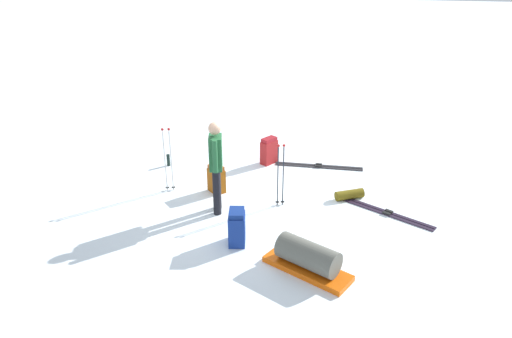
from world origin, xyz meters
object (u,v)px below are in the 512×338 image
object	(u,v)px
gear_sled	(308,258)
backpack_bright	(237,227)
backpack_large_dark	(216,179)
sleeping_mat_rolled	(349,195)
ski_pair_near	(319,166)
ski_poles_planted_near	(168,157)
skier_standing	(216,163)
ski_poles_planted_far	(281,172)
ski_pair_far	(388,213)
backpack_small_spare	(269,151)
thermos_bottle	(168,160)

from	to	relation	value
gear_sled	backpack_bright	bearing A→B (deg)	-24.09
backpack_large_dark	sleeping_mat_rolled	world-z (taller)	backpack_large_dark
ski_pair_near	ski_poles_planted_near	size ratio (longest dim) A/B	1.46
skier_standing	backpack_bright	world-z (taller)	skier_standing
ski_poles_planted_far	sleeping_mat_rolled	distance (m)	1.47
ski_pair_far	backpack_small_spare	size ratio (longest dim) A/B	2.69
thermos_bottle	skier_standing	bearing A→B (deg)	132.36
backpack_large_dark	skier_standing	bearing A→B (deg)	106.36
skier_standing	backpack_large_dark	size ratio (longest dim) A/B	3.09
ski_pair_near	ski_poles_planted_far	xyz separation A→B (m)	(0.59, 1.84, 0.67)
backpack_bright	thermos_bottle	bearing A→B (deg)	-51.19
ski_poles_planted_near	gear_sled	xyz separation A→B (m)	(-2.89, 2.10, -0.50)
ski_poles_planted_near	backpack_small_spare	bearing A→B (deg)	-135.52
ski_pair_near	ski_poles_planted_far	distance (m)	2.05
backpack_bright	skier_standing	bearing A→B (deg)	-58.66
backpack_bright	sleeping_mat_rolled	xyz separation A→B (m)	(-1.76, -1.87, -0.20)
ski_pair_near	backpack_small_spare	distance (m)	1.14
ski_pair_far	ski_poles_planted_near	distance (m)	4.22
ski_pair_far	thermos_bottle	xyz separation A→B (m)	(4.60, -1.26, 0.12)
ski_poles_planted_far	gear_sled	size ratio (longest dim) A/B	0.87
backpack_small_spare	skier_standing	bearing A→B (deg)	76.14
ski_pair_near	backpack_large_dark	distance (m)	2.45
sleeping_mat_rolled	thermos_bottle	bearing A→B (deg)	-11.66
ski_pair_far	backpack_small_spare	bearing A→B (deg)	-36.30
backpack_small_spare	ski_pair_near	bearing A→B (deg)	-179.73
backpack_bright	ski_poles_planted_far	bearing A→B (deg)	-109.66
backpack_small_spare	backpack_large_dark	bearing A→B (deg)	63.17
backpack_small_spare	backpack_bright	bearing A→B (deg)	90.31
ski_pair_far	backpack_large_dark	distance (m)	3.27
ski_pair_near	sleeping_mat_rolled	world-z (taller)	sleeping_mat_rolled
ski_pair_near	ski_poles_planted_near	world-z (taller)	ski_poles_planted_near
ski_pair_far	ski_poles_planted_near	size ratio (longest dim) A/B	1.23
thermos_bottle	ski_pair_near	bearing A→B (deg)	-170.25
backpack_large_dark	thermos_bottle	distance (m)	1.69
sleeping_mat_rolled	backpack_small_spare	bearing A→B (deg)	-37.40
ski_pair_near	ski_pair_far	size ratio (longest dim) A/B	1.19
backpack_small_spare	ski_poles_planted_near	bearing A→B (deg)	44.48
ski_pair_far	ski_poles_planted_far	world-z (taller)	ski_poles_planted_far
skier_standing	backpack_bright	bearing A→B (deg)	121.34
ski_pair_near	sleeping_mat_rolled	bearing A→B (deg)	116.38
skier_standing	gear_sled	xyz separation A→B (m)	(-1.76, 1.48, -0.73)
backpack_small_spare	ski_pair_far	bearing A→B (deg)	143.70
ski_poles_planted_far	gear_sled	bearing A→B (deg)	109.68
ski_pair_far	sleeping_mat_rolled	size ratio (longest dim) A/B	2.91
backpack_large_dark	thermos_bottle	world-z (taller)	backpack_large_dark
backpack_large_dark	ski_poles_planted_far	size ratio (longest dim) A/B	0.45
ski_pair_far	ski_poles_planted_far	size ratio (longest dim) A/B	1.32
backpack_bright	ski_poles_planted_near	size ratio (longest dim) A/B	0.46
skier_standing	thermos_bottle	distance (m)	2.48
skier_standing	gear_sled	distance (m)	2.41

